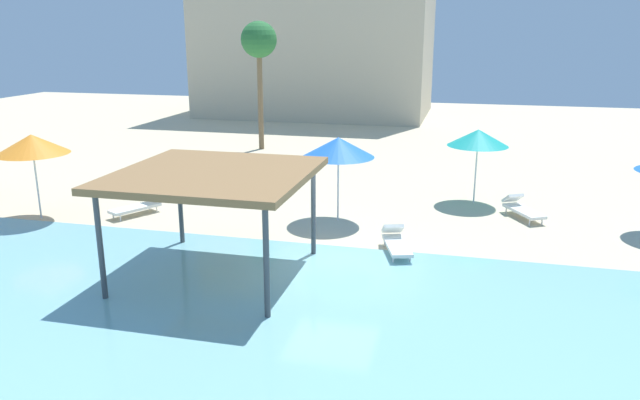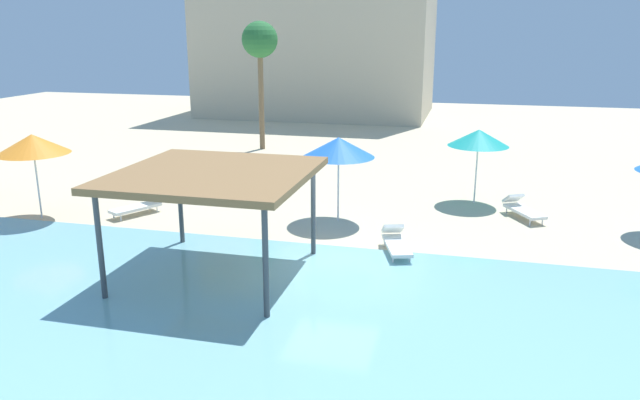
{
  "view_description": "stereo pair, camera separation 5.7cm",
  "coord_description": "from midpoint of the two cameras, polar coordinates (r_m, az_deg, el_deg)",
  "views": [
    {
      "loc": [
        3.48,
        -15.43,
        6.36
      ],
      "look_at": [
        -0.84,
        2.0,
        1.3
      ],
      "focal_mm": 34.17,
      "sensor_mm": 36.0,
      "label": 1
    },
    {
      "loc": [
        3.54,
        -15.42,
        6.36
      ],
      "look_at": [
        -0.84,
        2.0,
        1.3
      ],
      "focal_mm": 34.17,
      "sensor_mm": 36.0,
      "label": 2
    }
  ],
  "objects": [
    {
      "name": "lounge_chair_2",
      "position": [
        22.36,
        18.45,
        -0.74
      ],
      "size": [
        1.45,
        1.95,
        0.74
      ],
      "rotation": [
        0.0,
        0.0,
        -1.06
      ],
      "color": "white",
      "rests_on": "ground"
    },
    {
      "name": "lounge_chair_0",
      "position": [
        18.07,
        7.21,
        -3.89
      ],
      "size": [
        1.15,
        1.99,
        0.74
      ],
      "rotation": [
        0.0,
        0.0,
        -1.26
      ],
      "color": "white",
      "rests_on": "ground"
    },
    {
      "name": "beach_umbrella_orange_1",
      "position": [
        22.74,
        -25.26,
        4.76
      ],
      "size": [
        2.41,
        2.41,
        2.95
      ],
      "color": "silver",
      "rests_on": "ground"
    },
    {
      "name": "beach_umbrella_teal_2",
      "position": [
        23.27,
        14.7,
        5.66
      ],
      "size": [
        2.24,
        2.24,
        2.8
      ],
      "color": "silver",
      "rests_on": "ground"
    },
    {
      "name": "beach_umbrella_blue_5",
      "position": [
        20.3,
        1.83,
        4.96
      ],
      "size": [
        2.42,
        2.42,
        2.9
      ],
      "color": "silver",
      "rests_on": "ground"
    },
    {
      "name": "palm_tree_0",
      "position": [
        33.13,
        -5.61,
        14.42
      ],
      "size": [
        1.9,
        1.9,
        6.77
      ],
      "color": "brown",
      "rests_on": "ground"
    },
    {
      "name": "lounge_chair_1",
      "position": [
        22.51,
        -16.48,
        -0.46
      ],
      "size": [
        1.43,
        1.95,
        0.74
      ],
      "rotation": [
        0.0,
        0.0,
        -2.07
      ],
      "color": "white",
      "rests_on": "ground"
    },
    {
      "name": "hotel_block_0",
      "position": [
        47.66,
        -0.07,
        16.55
      ],
      "size": [
        16.75,
        10.44,
        14.08
      ],
      "primitive_type": "cube",
      "color": "beige",
      "rests_on": "ground"
    },
    {
      "name": "lagoon_water",
      "position": [
        12.5,
        -4.39,
        -14.82
      ],
      "size": [
        44.0,
        13.5,
        0.04
      ],
      "primitive_type": "cube",
      "color": "#7AB7C1",
      "rests_on": "ground"
    },
    {
      "name": "shade_pavilion",
      "position": [
        15.83,
        -9.81,
        2.15
      ],
      "size": [
        4.87,
        4.87,
        2.86
      ],
      "color": "#42474C",
      "rests_on": "ground"
    },
    {
      "name": "ground_plane",
      "position": [
        17.05,
        1.2,
        -6.17
      ],
      "size": [
        80.0,
        80.0,
        0.0
      ],
      "primitive_type": "plane",
      "color": "beige"
    }
  ]
}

